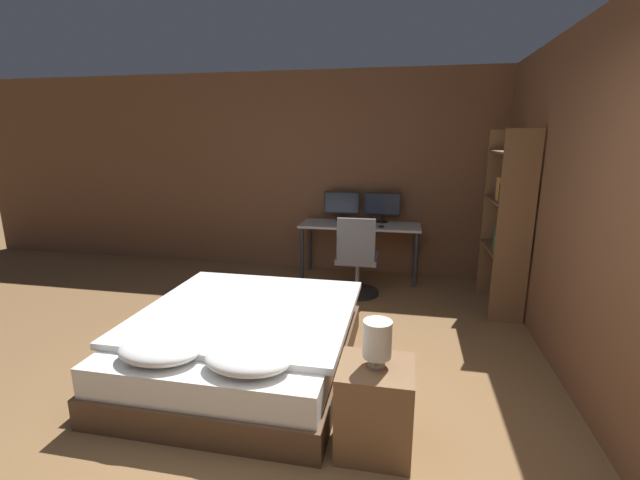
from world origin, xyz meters
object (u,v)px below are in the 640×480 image
(bed, at_px, (245,341))
(office_chair, at_px, (357,264))
(keyboard, at_px, (359,226))
(monitor_left, at_px, (342,204))
(computer_mouse, at_px, (381,226))
(bookshelf, at_px, (509,214))
(bedside_lamp, at_px, (377,340))
(monitor_right, at_px, (382,205))
(desk, at_px, (360,231))
(nightstand, at_px, (375,408))

(bed, height_order, office_chair, office_chair)
(office_chair, bearing_deg, keyboard, 95.00)
(monitor_left, distance_m, computer_mouse, 0.70)
(computer_mouse, bearing_deg, bed, -111.84)
(keyboard, relative_size, bookshelf, 0.20)
(computer_mouse, distance_m, bookshelf, 1.52)
(bed, relative_size, bedside_lamp, 6.83)
(monitor_right, xyz_separation_m, office_chair, (-0.23, -0.86, -0.57))
(monitor_right, bearing_deg, computer_mouse, -87.78)
(keyboard, height_order, office_chair, office_chair)
(bed, relative_size, office_chair, 2.00)
(desk, relative_size, bookshelf, 0.81)
(bedside_lamp, distance_m, keyboard, 3.07)
(desk, height_order, computer_mouse, computer_mouse)
(bed, height_order, keyboard, keyboard)
(bookshelf, bearing_deg, monitor_right, 143.06)
(bed, bearing_deg, nightstand, -32.81)
(bed, bearing_deg, monitor_right, 71.14)
(nightstand, relative_size, keyboard, 1.40)
(bed, distance_m, office_chair, 1.97)
(nightstand, bearing_deg, keyboard, 98.36)
(monitor_right, height_order, computer_mouse, monitor_right)
(desk, relative_size, keyboard, 3.99)
(desk, height_order, office_chair, office_chair)
(bedside_lamp, relative_size, monitor_right, 0.59)
(monitor_right, distance_m, computer_mouse, 0.42)
(bed, xyz_separation_m, office_chair, (0.69, 1.84, 0.15))
(monitor_left, distance_m, bookshelf, 2.15)
(office_chair, bearing_deg, nightstand, -80.99)
(bed, xyz_separation_m, monitor_right, (0.92, 2.69, 0.72))
(desk, xyz_separation_m, monitor_right, (0.27, 0.18, 0.32))
(bed, bearing_deg, office_chair, 69.35)
(monitor_left, bearing_deg, nightstand, -78.08)
(bedside_lamp, xyz_separation_m, desk, (-0.45, 3.22, -0.07))
(desk, distance_m, bookshelf, 1.87)
(monitor_right, bearing_deg, bed, -108.86)
(nightstand, relative_size, office_chair, 0.57)
(keyboard, bearing_deg, office_chair, -85.00)
(monitor_left, xyz_separation_m, office_chair, (0.31, -0.86, -0.57))
(office_chair, bearing_deg, bed, -110.65)
(nightstand, distance_m, bedside_lamp, 0.44)
(bed, height_order, monitor_left, monitor_left)
(computer_mouse, bearing_deg, keyboard, 180.00)
(bed, distance_m, bookshelf, 2.94)
(bed, xyz_separation_m, nightstand, (1.10, -0.71, 0.03))
(monitor_right, xyz_separation_m, computer_mouse, (0.01, -0.36, -0.21))
(bed, relative_size, monitor_right, 4.04)
(computer_mouse, bearing_deg, nightstand, -86.96)
(office_chair, bearing_deg, desk, 93.67)
(nightstand, bearing_deg, monitor_left, 101.92)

